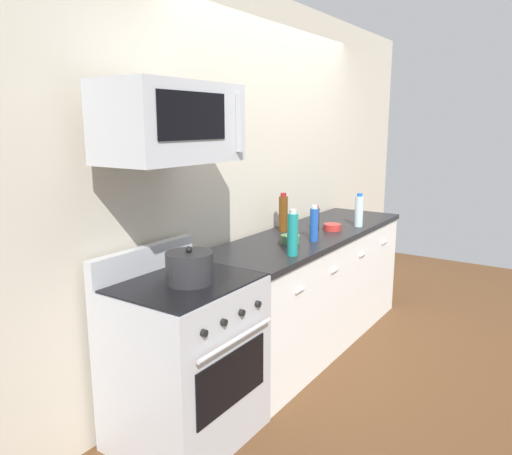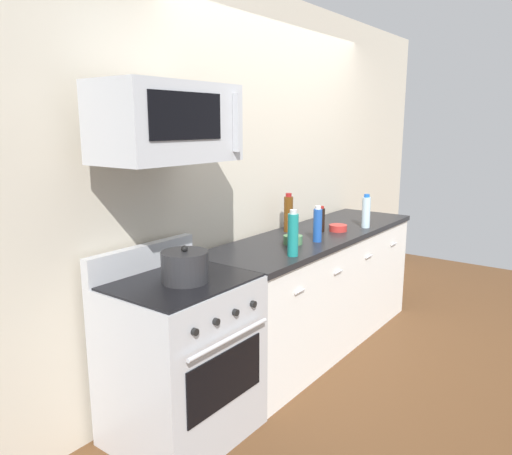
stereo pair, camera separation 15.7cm
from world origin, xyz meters
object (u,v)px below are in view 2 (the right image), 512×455
(bottle_sparkling_teal, at_px, (293,234))
(bowl_green_glaze, at_px, (293,239))
(bottle_wine_amber, at_px, (288,213))
(stockpot, at_px, (185,267))
(bottle_soy_sauce_dark, at_px, (322,219))
(microwave, at_px, (167,123))
(bottle_soda_blue, at_px, (318,225))
(bottle_water_clear, at_px, (366,212))
(range_oven, at_px, (181,357))
(bowl_red_small, at_px, (338,228))

(bottle_sparkling_teal, relative_size, bowl_green_glaze, 2.22)
(bottle_wine_amber, relative_size, stockpot, 1.20)
(bottle_soy_sauce_dark, xyz_separation_m, bowl_green_glaze, (-0.47, -0.04, -0.06))
(bowl_green_glaze, bearing_deg, microwave, 174.81)
(bottle_soda_blue, height_order, bottle_water_clear, bottle_water_clear)
(range_oven, distance_m, bottle_wine_amber, 1.52)
(bottle_soy_sauce_dark, relative_size, stockpot, 0.80)
(bowl_green_glaze, bearing_deg, bottle_water_clear, -11.91)
(bottle_soy_sauce_dark, distance_m, bottle_sparkling_teal, 0.78)
(bottle_sparkling_teal, bearing_deg, microwave, 161.11)
(bottle_soy_sauce_dark, distance_m, bottle_water_clear, 0.41)
(microwave, relative_size, stockpot, 2.96)
(stockpot, bearing_deg, bottle_soda_blue, -4.75)
(bottle_wine_amber, distance_m, bottle_soda_blue, 0.38)
(bowl_red_small, relative_size, stockpot, 0.55)
(bottle_soy_sauce_dark, distance_m, bowl_green_glaze, 0.48)
(bottle_wine_amber, height_order, bottle_water_clear, bottle_wine_amber)
(bottle_sparkling_teal, distance_m, bowl_red_small, 0.86)
(bottle_wine_amber, height_order, bowl_red_small, bottle_wine_amber)
(microwave, xyz_separation_m, bottle_soy_sauce_dark, (1.54, -0.06, -0.73))
(bowl_green_glaze, relative_size, stockpot, 0.53)
(bowl_red_small, height_order, bowl_green_glaze, bowl_green_glaze)
(bottle_soda_blue, xyz_separation_m, bowl_green_glaze, (-0.16, 0.10, -0.09))
(microwave, bearing_deg, bottle_wine_amber, 6.20)
(bottle_sparkling_teal, distance_m, stockpot, 0.81)
(range_oven, xyz_separation_m, bottle_wine_amber, (1.38, 0.20, 0.59))
(bottle_water_clear, bearing_deg, bottle_wine_amber, 140.07)
(stockpot, bearing_deg, bottle_soy_sauce_dark, 1.52)
(range_oven, distance_m, microwave, 1.28)
(range_oven, xyz_separation_m, bottle_soy_sauce_dark, (1.54, -0.01, 0.55))
(range_oven, relative_size, microwave, 1.44)
(range_oven, distance_m, stockpot, 0.54)
(bottle_wine_amber, relative_size, bottle_water_clear, 1.11)
(bottle_soda_blue, height_order, stockpot, bottle_soda_blue)
(bottle_wine_amber, relative_size, bottle_soda_blue, 1.17)
(range_oven, relative_size, bottle_wine_amber, 3.55)
(bottle_wine_amber, relative_size, bowl_green_glaze, 2.24)
(range_oven, bearing_deg, bottle_sparkling_teal, -15.93)
(bottle_soy_sauce_dark, bearing_deg, microwave, 177.88)
(bottle_soda_blue, xyz_separation_m, bottle_water_clear, (0.66, -0.07, 0.01))
(bottle_soda_blue, distance_m, bowl_red_small, 0.42)
(bowl_red_small, xyz_separation_m, stockpot, (-1.63, 0.05, 0.06))
(microwave, xyz_separation_m, bottle_wine_amber, (1.38, 0.15, -0.69))
(bowl_red_small, xyz_separation_m, bowl_green_glaze, (-0.57, 0.06, 0.00))
(microwave, height_order, bowl_red_small, microwave)
(bottle_water_clear, bearing_deg, bottle_sparkling_teal, -179.97)
(bowl_green_glaze, xyz_separation_m, stockpot, (-1.06, -0.00, 0.05))
(bottle_soda_blue, relative_size, stockpot, 1.03)
(bottle_sparkling_teal, bearing_deg, stockpot, 167.70)
(bottle_sparkling_teal, relative_size, bowl_red_small, 2.14)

